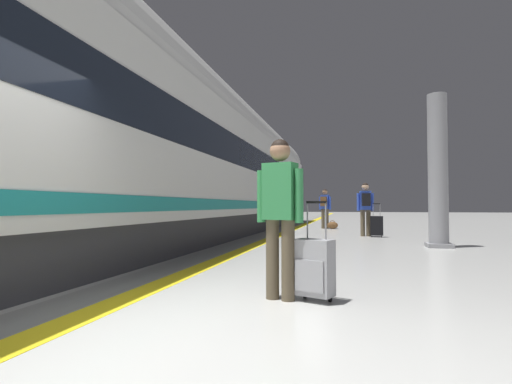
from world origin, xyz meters
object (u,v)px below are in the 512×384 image
high_speed_train (200,156)px  passenger_near (325,205)px  rolling_suitcase_foreground (314,267)px  traveller_foreground (280,206)px  passenger_mid (365,205)px  platform_pillar (438,174)px  duffel_bag_near (333,225)px  suitcase_mid (377,226)px

high_speed_train → passenger_near: 6.77m
rolling_suitcase_foreground → passenger_near: size_ratio=0.61×
rolling_suitcase_foreground → traveller_foreground: bearing=-179.4°
passenger_near → passenger_mid: size_ratio=0.99×
high_speed_train → platform_pillar: size_ratio=8.42×
duffel_bag_near → platform_pillar: size_ratio=0.12×
high_speed_train → rolling_suitcase_foreground: bearing=-61.3°
duffel_bag_near → passenger_mid: size_ratio=0.26×
traveller_foreground → duffel_bag_near: traveller_foreground is taller
passenger_mid → high_speed_train: bearing=-162.5°
high_speed_train → passenger_mid: 5.43m
platform_pillar → rolling_suitcase_foreground: bearing=-111.5°
rolling_suitcase_foreground → duffel_bag_near: bearing=91.6°
high_speed_train → passenger_mid: size_ratio=17.86×
high_speed_train → traveller_foreground: bearing=-63.4°
passenger_near → suitcase_mid: bearing=-67.0°
suitcase_mid → platform_pillar: 3.39m
duffel_bag_near → passenger_near: bearing=162.8°
passenger_near → suitcase_mid: 4.75m
rolling_suitcase_foreground → duffel_bag_near: 13.10m
duffel_bag_near → rolling_suitcase_foreground: bearing=-88.4°
passenger_mid → suitcase_mid: 0.77m
high_speed_train → passenger_near: size_ratio=18.03×
passenger_mid → platform_pillar: 3.55m
high_speed_train → suitcase_mid: 5.86m
traveller_foreground → passenger_near: size_ratio=0.99×
duffel_bag_near → passenger_mid: 4.23m
passenger_near → passenger_mid: passenger_mid is taller
rolling_suitcase_foreground → passenger_near: 13.23m
rolling_suitcase_foreground → platform_pillar: platform_pillar is taller
high_speed_train → duffel_bag_near: high_speed_train is taller
passenger_mid → traveller_foreground: bearing=-97.4°
passenger_near → passenger_mid: 4.34m
traveller_foreground → passenger_mid: passenger_mid is taller
passenger_mid → duffel_bag_near: bearing=106.8°
platform_pillar → duffel_bag_near: bearing=111.1°
traveller_foreground → passenger_mid: 9.21m
rolling_suitcase_foreground → suitcase_mid: suitcase_mid is taller
duffel_bag_near → passenger_mid: passenger_mid is taller
duffel_bag_near → passenger_mid: bearing=-73.2°
duffel_bag_near → traveller_foreground: bearing=-89.9°
rolling_suitcase_foreground → platform_pillar: (2.37, 6.01, 1.38)m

